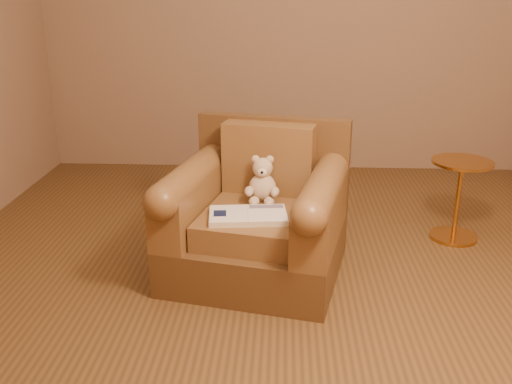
{
  "coord_description": "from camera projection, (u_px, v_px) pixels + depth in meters",
  "views": [
    {
      "loc": [
        -0.01,
        -2.8,
        1.49
      ],
      "look_at": [
        -0.14,
        -0.02,
        0.49
      ],
      "focal_mm": 40.0,
      "sensor_mm": 36.0,
      "label": 1
    }
  ],
  "objects": [
    {
      "name": "floor",
      "position": [
        282.0,
        274.0,
        3.13
      ],
      "size": [
        4.0,
        4.0,
        0.0
      ],
      "primitive_type": "plane",
      "color": "brown",
      "rests_on": "ground"
    },
    {
      "name": "armchair",
      "position": [
        258.0,
        218.0,
        3.09
      ],
      "size": [
        1.04,
        1.01,
        0.8
      ],
      "rotation": [
        0.0,
        0.0,
        -0.22
      ],
      "color": "brown",
      "rests_on": "floor"
    },
    {
      "name": "teddy_bear",
      "position": [
        262.0,
        184.0,
        3.1
      ],
      "size": [
        0.19,
        0.21,
        0.26
      ],
      "rotation": [
        0.0,
        0.0,
        -0.01
      ],
      "color": "#CAAE8D",
      "rests_on": "armchair"
    },
    {
      "name": "guidebook",
      "position": [
        248.0,
        216.0,
        2.89
      ],
      "size": [
        0.41,
        0.27,
        0.03
      ],
      "rotation": [
        0.0,
        0.0,
        0.1
      ],
      "color": "beige",
      "rests_on": "armchair"
    },
    {
      "name": "side_table",
      "position": [
        458.0,
        197.0,
        3.49
      ],
      "size": [
        0.36,
        0.36,
        0.51
      ],
      "color": "#C38635",
      "rests_on": "floor"
    }
  ]
}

